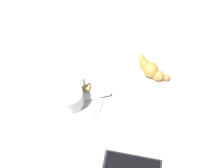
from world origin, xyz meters
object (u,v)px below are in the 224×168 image
object	(u,v)px
espresso_cup	(71,96)
napkin	(145,73)
sugar_packet	(79,86)
saucer	(77,100)
teaspoon	(78,100)
croissant	(151,69)

from	to	relation	value
espresso_cup	napkin	world-z (taller)	espresso_cup
espresso_cup	sugar_packet	bearing A→B (deg)	-111.40
saucer	napkin	size ratio (longest dim) A/B	0.73
saucer	sugar_packet	xyz separation A→B (m)	(-0.01, -0.04, 0.01)
teaspoon	napkin	world-z (taller)	teaspoon
sugar_packet	napkin	bearing A→B (deg)	-153.91
saucer	espresso_cup	distance (m)	0.03
teaspoon	napkin	xyz separation A→B (m)	(-0.19, -0.07, -0.01)
teaspoon	napkin	bearing A→B (deg)	-158.75
espresso_cup	sugar_packet	distance (m)	0.05
saucer	espresso_cup	bearing A→B (deg)	23.34
saucer	croissant	world-z (taller)	croissant
saucer	teaspoon	size ratio (longest dim) A/B	1.03
croissant	sugar_packet	bearing A→B (deg)	8.78
teaspoon	sugar_packet	size ratio (longest dim) A/B	2.21
teaspoon	croissant	distance (m)	0.21
sugar_packet	teaspoon	bearing A→B (deg)	102.99
napkin	croissant	world-z (taller)	croissant
napkin	saucer	bearing A→B (deg)	19.76
espresso_cup	croissant	world-z (taller)	espresso_cup
sugar_packet	napkin	distance (m)	0.19
teaspoon	croissant	world-z (taller)	croissant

